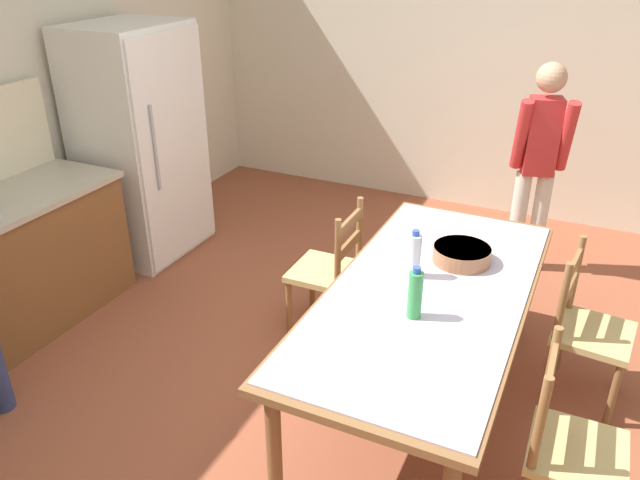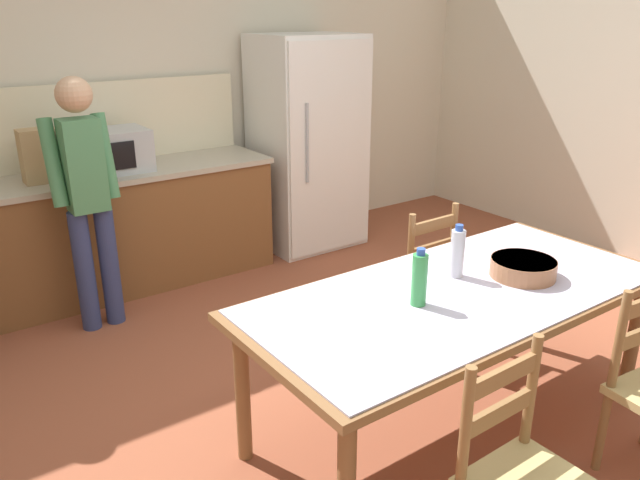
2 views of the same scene
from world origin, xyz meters
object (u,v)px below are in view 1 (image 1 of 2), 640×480
(bottle_near_centre, at_px, (415,294))
(serving_bowl, at_px, (462,253))
(chair_side_near_right, at_px, (587,330))
(refrigerator, at_px, (140,144))
(bottle_off_centre, at_px, (414,255))
(chair_side_far_right, at_px, (329,271))
(dining_table, at_px, (428,302))
(chair_side_near_left, at_px, (569,448))
(person_by_table, at_px, (538,160))

(bottle_near_centre, bearing_deg, serving_bowl, -6.56)
(serving_bowl, relative_size, chair_side_near_right, 0.35)
(refrigerator, relative_size, bottle_off_centre, 6.75)
(chair_side_far_right, bearing_deg, serving_bowl, 82.01)
(dining_table, height_order, chair_side_far_right, chair_side_far_right)
(bottle_near_centre, xyz_separation_m, bottle_off_centre, (0.37, 0.12, 0.00))
(bottle_near_centre, distance_m, chair_side_near_left, 0.92)
(refrigerator, xyz_separation_m, bottle_near_centre, (-1.21, -2.63, -0.02))
(bottle_off_centre, distance_m, chair_side_far_right, 0.88)
(chair_side_near_right, xyz_separation_m, person_by_table, (1.43, 0.52, 0.46))
(serving_bowl, distance_m, chair_side_far_right, 0.94)
(refrigerator, relative_size, person_by_table, 1.13)
(chair_side_near_left, bearing_deg, person_by_table, 11.60)
(dining_table, bearing_deg, chair_side_near_left, -121.68)
(bottle_off_centre, bearing_deg, dining_table, -131.20)
(bottle_off_centre, height_order, chair_side_near_left, bottle_off_centre)
(chair_side_near_right, distance_m, person_by_table, 1.59)
(dining_table, xyz_separation_m, bottle_near_centre, (-0.27, 0.00, 0.20))
(refrigerator, height_order, chair_side_near_left, refrigerator)
(bottle_near_centre, distance_m, person_by_table, 2.19)
(chair_side_far_right, height_order, chair_side_near_right, same)
(chair_side_near_left, bearing_deg, bottle_off_centre, 56.22)
(chair_side_far_right, bearing_deg, chair_side_near_right, 89.29)
(refrigerator, height_order, chair_side_far_right, refrigerator)
(serving_bowl, bearing_deg, chair_side_far_right, 82.80)
(bottle_near_centre, distance_m, bottle_off_centre, 0.39)
(serving_bowl, height_order, chair_side_far_right, chair_side_far_right)
(dining_table, distance_m, bottle_off_centre, 0.25)
(refrigerator, height_order, chair_side_near_right, refrigerator)
(bottle_near_centre, relative_size, chair_side_near_right, 0.30)
(chair_side_near_left, relative_size, chair_side_near_right, 1.00)
(chair_side_near_right, bearing_deg, bottle_near_centre, 139.42)
(bottle_near_centre, bearing_deg, chair_side_near_left, -105.37)
(bottle_off_centre, xyz_separation_m, serving_bowl, (0.27, -0.20, -0.07))
(bottle_near_centre, bearing_deg, bottle_off_centre, 18.06)
(refrigerator, bearing_deg, bottle_near_centre, -114.68)
(dining_table, relative_size, chair_side_near_right, 2.35)
(serving_bowl, bearing_deg, chair_side_near_left, -140.44)
(chair_side_near_right, relative_size, person_by_table, 0.57)
(refrigerator, relative_size, chair_side_near_left, 2.00)
(dining_table, height_order, chair_side_near_right, chair_side_near_right)
(dining_table, distance_m, chair_side_near_left, 0.95)
(bottle_near_centre, bearing_deg, dining_table, -0.03)
(bottle_near_centre, relative_size, person_by_table, 0.17)
(refrigerator, relative_size, dining_table, 0.85)
(bottle_off_centre, distance_m, chair_side_near_left, 1.17)
(bottle_off_centre, distance_m, serving_bowl, 0.34)
(chair_side_far_right, distance_m, person_by_table, 1.83)
(bottle_off_centre, relative_size, serving_bowl, 0.84)
(dining_table, distance_m, chair_side_near_right, 0.95)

